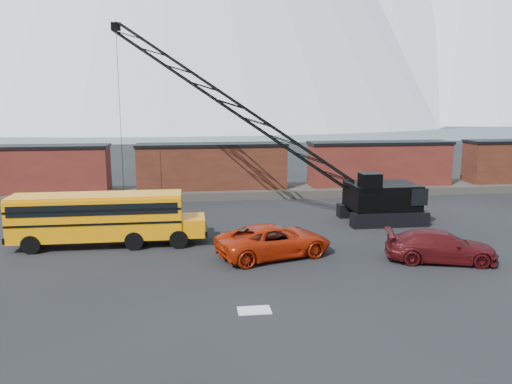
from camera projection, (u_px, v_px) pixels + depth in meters
ground at (234, 278)px, 24.81m from camera, size 160.00×160.00×0.00m
gravel_berm at (213, 192)px, 46.19m from camera, size 120.00×5.00×0.70m
boxcar_west_near at (29, 169)px, 43.67m from camera, size 13.70×3.10×4.17m
boxcar_mid at (212, 166)px, 45.76m from camera, size 13.70×3.10×4.17m
boxcar_east_near at (379, 163)px, 47.85m from camera, size 13.70×3.10×4.17m
snow_patch at (254, 310)px, 20.97m from camera, size 1.40×0.90×0.02m
school_bus at (104, 217)px, 30.05m from camera, size 11.65×2.65×3.19m
red_pickup at (274, 241)px, 28.14m from camera, size 7.18×4.82×1.83m
maroon_suv at (441, 246)px, 27.26m from camera, size 6.32×3.83×1.71m
crawler_crane at (235, 107)px, 37.11m from camera, size 22.41×9.50×14.79m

